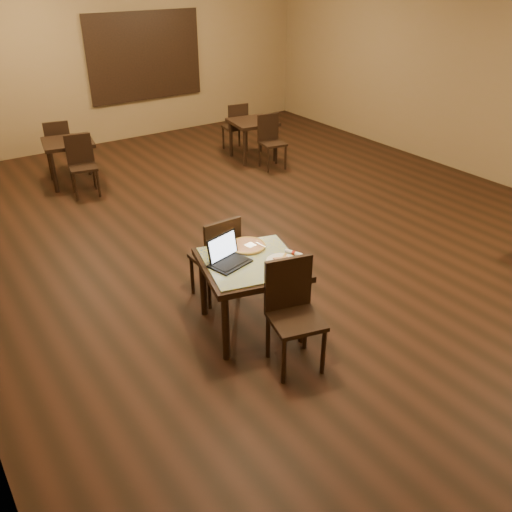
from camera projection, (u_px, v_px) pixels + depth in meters
ground at (273, 226)px, 7.48m from camera, size 10.00×10.00×0.00m
wall_back at (120, 61)px, 10.35m from camera, size 8.00×0.02×3.00m
wall_right at (474, 81)px, 8.73m from camera, size 0.02×10.00×3.00m
mural at (145, 56)px, 10.55m from camera, size 2.34×0.05×1.64m
tiled_table at (251, 270)px, 5.13m from camera, size 1.12×1.12×0.76m
chair_main_near at (292, 308)px, 4.74m from camera, size 0.53×0.53×1.01m
chair_main_far at (218, 255)px, 5.63m from camera, size 0.43×0.43×0.97m
laptop at (227, 256)px, 5.02m from camera, size 0.42×0.37×0.25m
plate at (281, 261)px, 5.05m from camera, size 0.28×0.28×0.02m
pizza_slice at (281, 260)px, 5.05m from camera, size 0.24×0.24×0.02m
pizza_pan at (247, 247)px, 5.31m from camera, size 0.34×0.34×0.01m
pizza_whole at (247, 246)px, 5.30m from camera, size 0.36×0.36×0.03m
spatula at (250, 245)px, 5.29m from camera, size 0.13×0.24×0.01m
napkin_roll at (294, 253)px, 5.16m from camera, size 0.11×0.18×0.04m
other_table_a at (253, 127)px, 9.68m from camera, size 0.85×0.85×0.70m
other_table_a_chair_near at (271, 138)px, 9.34m from camera, size 0.45×0.45×0.91m
other_table_a_chair_far at (236, 125)px, 10.09m from camera, size 0.45×0.45×0.91m
other_table_b at (69, 148)px, 8.61m from camera, size 0.88×0.88×0.71m
other_table_b_chair_near at (81, 161)px, 8.27m from camera, size 0.46×0.46×0.92m
other_table_b_chair_far at (58, 144)px, 9.02m from camera, size 0.46×0.46×0.92m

